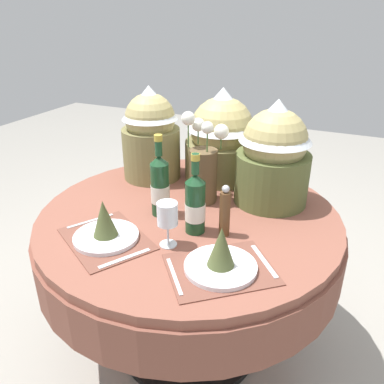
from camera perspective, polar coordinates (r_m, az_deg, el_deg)
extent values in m
plane|color=#9E998E|center=(2.08, -0.38, -20.82)|extent=(8.00, 8.00, 0.00)
cylinder|color=brown|center=(1.64, -0.45, -3.59)|extent=(1.25, 1.25, 0.04)
cylinder|color=brown|center=(1.70, -0.44, -6.95)|extent=(1.28, 1.28, 0.19)
cylinder|color=black|center=(1.83, -0.41, -13.10)|extent=(0.12, 0.12, 0.65)
cylinder|color=black|center=(2.06, -0.38, -20.53)|extent=(0.68, 0.68, 0.03)
cube|color=brown|center=(1.48, -12.46, -6.74)|extent=(0.43, 0.40, 0.00)
cylinder|color=white|center=(1.48, -12.50, -6.42)|extent=(0.24, 0.24, 0.02)
cone|color=#4C562D|center=(1.44, -12.79, -3.77)|extent=(0.09, 0.09, 0.14)
cube|color=silver|center=(1.61, -14.67, -4.13)|extent=(0.11, 0.17, 0.00)
cube|color=silver|center=(1.36, -9.85, -9.57)|extent=(0.11, 0.17, 0.00)
cube|color=brown|center=(1.30, 4.20, -11.22)|extent=(0.43, 0.42, 0.00)
cylinder|color=white|center=(1.29, 4.21, -10.87)|extent=(0.24, 0.24, 0.02)
cone|color=#4C562D|center=(1.25, 4.33, -7.99)|extent=(0.09, 0.09, 0.14)
cube|color=silver|center=(1.26, -2.62, -12.21)|extent=(0.13, 0.15, 0.00)
cube|color=silver|center=(1.35, 10.54, -9.92)|extent=(0.13, 0.16, 0.00)
cylinder|color=brown|center=(1.68, 1.67, 2.38)|extent=(0.12, 0.12, 0.24)
sphere|color=white|center=(1.69, 0.92, 9.86)|extent=(0.06, 0.06, 0.06)
cylinder|color=#4C7038|center=(1.70, 0.91, 8.15)|extent=(0.01, 0.01, 0.07)
sphere|color=white|center=(1.58, 2.29, 9.43)|extent=(0.05, 0.05, 0.05)
cylinder|color=#4C7038|center=(1.60, 2.25, 7.40)|extent=(0.01, 0.01, 0.09)
sphere|color=white|center=(1.64, -0.56, 10.77)|extent=(0.06, 0.06, 0.06)
cylinder|color=#4C7038|center=(1.66, -0.55, 8.37)|extent=(0.01, 0.01, 0.11)
sphere|color=white|center=(1.63, 4.33, 8.84)|extent=(0.06, 0.06, 0.06)
cylinder|color=#4C7038|center=(1.64, 4.28, 7.21)|extent=(0.01, 0.01, 0.05)
cylinder|color=#194223|center=(1.57, -4.70, 0.38)|extent=(0.08, 0.08, 0.22)
cylinder|color=silver|center=(1.58, -4.67, -0.20)|extent=(0.08, 0.08, 0.08)
cone|color=#194223|center=(1.52, -4.87, 4.75)|extent=(0.08, 0.08, 0.03)
cylinder|color=#194223|center=(1.50, -4.95, 6.85)|extent=(0.03, 0.03, 0.08)
cylinder|color=#B29933|center=(1.49, -4.99, 7.94)|extent=(0.03, 0.03, 0.02)
cylinder|color=#194223|center=(1.45, 0.47, -2.29)|extent=(0.08, 0.08, 0.20)
cylinder|color=silver|center=(1.46, 0.47, -2.85)|extent=(0.08, 0.08, 0.07)
cone|color=#194223|center=(1.40, 0.49, 2.04)|extent=(0.08, 0.08, 0.03)
cylinder|color=#194223|center=(1.37, 0.50, 4.15)|extent=(0.03, 0.03, 0.08)
cylinder|color=#B29933|center=(1.37, 0.50, 5.17)|extent=(0.03, 0.03, 0.02)
cylinder|color=silver|center=(1.42, -3.50, -7.67)|extent=(0.06, 0.06, 0.00)
cylinder|color=silver|center=(1.40, -3.55, -6.19)|extent=(0.01, 0.01, 0.08)
cylinder|color=silver|center=(1.35, -3.65, -3.21)|extent=(0.07, 0.07, 0.08)
cylinder|color=brown|center=(1.44, 4.83, -3.25)|extent=(0.04, 0.04, 0.18)
sphere|color=#B7B7BC|center=(1.39, 4.98, 0.46)|extent=(0.03, 0.03, 0.03)
cylinder|color=olive|center=(1.94, -5.95, 5.72)|extent=(0.28, 0.28, 0.25)
sphere|color=tan|center=(1.89, -6.19, 10.68)|extent=(0.24, 0.24, 0.24)
cone|color=silver|center=(1.87, -6.30, 12.98)|extent=(0.27, 0.27, 0.16)
cylinder|color=olive|center=(1.95, 4.29, 4.86)|extent=(0.36, 0.36, 0.18)
sphere|color=tan|center=(1.90, 4.44, 9.25)|extent=(0.31, 0.31, 0.31)
cone|color=silver|center=(1.87, 4.54, 12.15)|extent=(0.34, 0.34, 0.20)
cylinder|color=#566033|center=(1.71, 11.59, 2.04)|extent=(0.32, 0.32, 0.22)
sphere|color=tan|center=(1.65, 12.09, 7.33)|extent=(0.27, 0.27, 0.27)
cone|color=silver|center=(1.63, 12.38, 10.24)|extent=(0.30, 0.30, 0.17)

